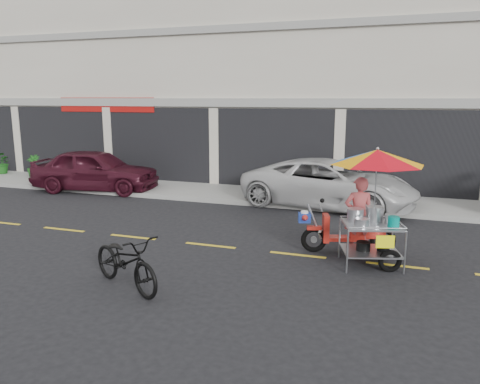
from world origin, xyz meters
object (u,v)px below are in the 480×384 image
(white_pickup, at_px, (329,183))
(near_bicycle, at_px, (126,261))
(maroon_sedan, at_px, (95,170))
(food_vendor_rig, at_px, (368,189))

(white_pickup, bearing_deg, near_bicycle, 171.21)
(maroon_sedan, relative_size, food_vendor_rig, 1.64)
(near_bicycle, distance_m, food_vendor_rig, 4.88)
(white_pickup, relative_size, near_bicycle, 2.75)
(maroon_sedan, relative_size, white_pickup, 0.85)
(food_vendor_rig, bearing_deg, maroon_sedan, 139.28)
(white_pickup, bearing_deg, food_vendor_rig, -153.37)
(maroon_sedan, xyz_separation_m, food_vendor_rig, (9.61, -4.33, 0.73))
(maroon_sedan, relative_size, near_bicycle, 2.33)
(maroon_sedan, xyz_separation_m, white_pickup, (8.20, 0.21, -0.03))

